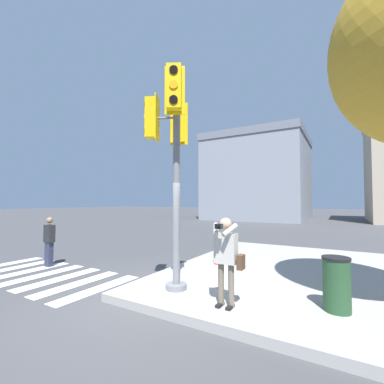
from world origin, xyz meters
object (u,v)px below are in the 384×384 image
(fire_hydrant, at_px, (217,252))
(trash_bin, at_px, (337,284))
(traffic_signal_pole, at_px, (172,142))
(person_photographer, at_px, (226,253))
(pedestrian_distant, at_px, (49,240))

(fire_hydrant, relative_size, trash_bin, 0.81)
(trash_bin, bearing_deg, fire_hydrant, 148.05)
(traffic_signal_pole, distance_m, trash_bin, 4.24)
(traffic_signal_pole, xyz_separation_m, fire_hydrant, (-0.08, 2.54, -2.87))
(fire_hydrant, distance_m, trash_bin, 3.82)
(person_photographer, height_order, trash_bin, person_photographer)
(traffic_signal_pole, xyz_separation_m, person_photographer, (1.42, -0.27, -2.28))
(traffic_signal_pole, height_order, person_photographer, traffic_signal_pole)
(pedestrian_distant, relative_size, trash_bin, 1.69)
(person_photographer, xyz_separation_m, fire_hydrant, (-1.50, 2.81, -0.59))
(traffic_signal_pole, xyz_separation_m, trash_bin, (3.16, 0.52, -2.77))
(pedestrian_distant, xyz_separation_m, trash_bin, (8.09, 0.35, -0.19))
(pedestrian_distant, relative_size, fire_hydrant, 2.08)
(pedestrian_distant, xyz_separation_m, fire_hydrant, (4.85, 2.37, -0.29))
(traffic_signal_pole, height_order, trash_bin, traffic_signal_pole)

